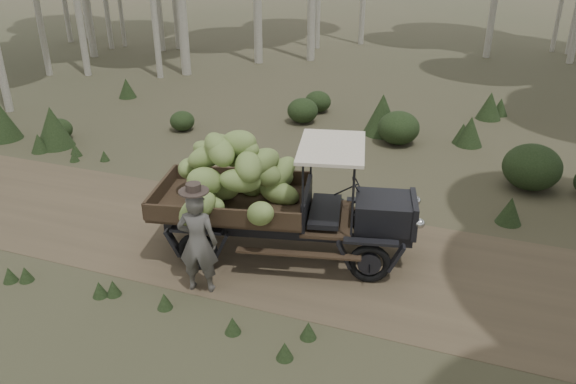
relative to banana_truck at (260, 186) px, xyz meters
The scene contains 5 objects.
ground 1.90m from the banana_truck, 168.92° to the left, with size 120.00×120.00×0.00m, color #473D2B.
dirt_track 1.90m from the banana_truck, 168.92° to the left, with size 70.00×4.00×0.01m, color brown.
banana_truck is the anchor object (origin of this frame).
farmer 1.70m from the banana_truck, 108.93° to the right, with size 0.79×0.62×2.09m.
undergrowth 3.17m from the banana_truck, 77.91° to the left, with size 21.40×23.49×1.27m.
Camera 1 is at (5.04, -9.10, 5.92)m, focal length 35.00 mm.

